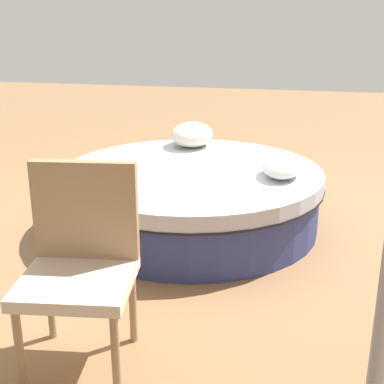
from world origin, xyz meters
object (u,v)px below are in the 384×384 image
round_bed (192,197)px  throw_pillow_1 (192,134)px  throw_pillow_0 (282,166)px  patio_chair (81,252)px

round_bed → throw_pillow_1: size_ratio=4.22×
throw_pillow_0 → patio_chair: size_ratio=0.48×
round_bed → throw_pillow_1: throw_pillow_1 is taller
throw_pillow_0 → round_bed: bearing=-93.3°
throw_pillow_1 → throw_pillow_0: bearing=47.6°
throw_pillow_0 → patio_chair: bearing=-26.8°
round_bed → throw_pillow_0: (0.04, 0.70, 0.31)m
throw_pillow_0 → throw_pillow_1: (-0.78, -0.86, 0.03)m
throw_pillow_0 → throw_pillow_1: bearing=-132.4°
round_bed → patio_chair: size_ratio=2.10×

